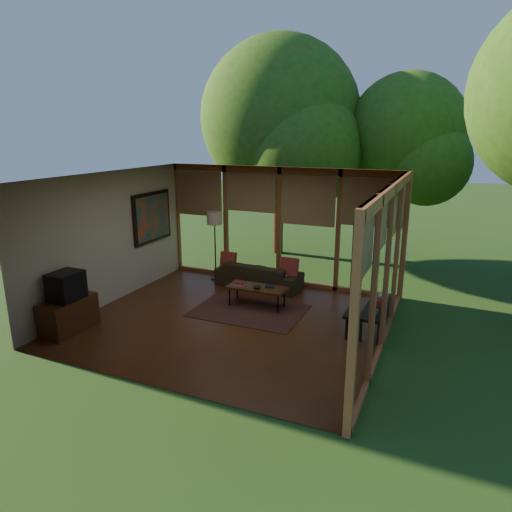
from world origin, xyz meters
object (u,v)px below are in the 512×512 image
at_px(television, 66,286).
at_px(floor_lamp, 215,222).
at_px(sofa, 259,275).
at_px(side_console, 368,307).
at_px(media_cabinet, 69,315).
at_px(coffee_table, 257,288).

bearing_deg(television, floor_lamp, 75.37).
height_order(sofa, floor_lamp, floor_lamp).
bearing_deg(side_console, floor_lamp, 159.32).
bearing_deg(television, side_console, 24.59).
relative_size(sofa, side_console, 1.39).
bearing_deg(television, sofa, 58.76).
height_order(floor_lamp, side_console, floor_lamp).
relative_size(sofa, media_cabinet, 1.95).
xyz_separation_m(television, floor_lamp, (0.96, 3.69, 0.56)).
bearing_deg(floor_lamp, media_cabinet, -104.92).
bearing_deg(media_cabinet, side_console, 24.50).
xyz_separation_m(sofa, coffee_table, (0.44, -1.14, 0.11)).
bearing_deg(sofa, floor_lamp, -2.77).
distance_m(media_cabinet, side_console, 5.35).
bearing_deg(coffee_table, side_console, -4.79).
distance_m(sofa, side_console, 3.01).
bearing_deg(coffee_table, television, -137.15).
bearing_deg(sofa, media_cabinet, 62.26).
distance_m(television, floor_lamp, 3.85).
xyz_separation_m(media_cabinet, coffee_table, (2.62, 2.41, 0.09)).
bearing_deg(television, media_cabinet, 180.00).
relative_size(floor_lamp, side_console, 1.18).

